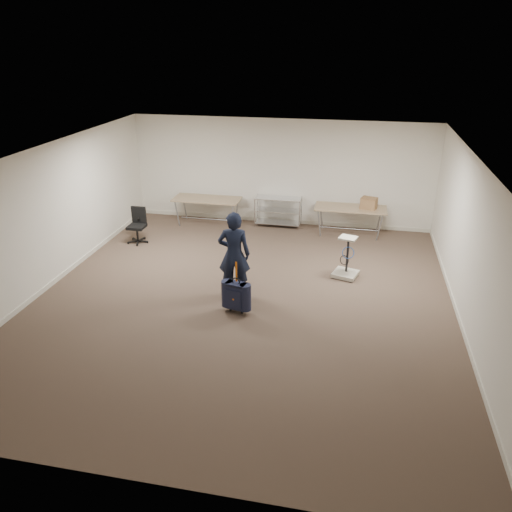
# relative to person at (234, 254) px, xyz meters

# --- Properties ---
(ground) EXTENTS (9.00, 9.00, 0.00)m
(ground) POSITION_rel_person_xyz_m (0.22, -0.18, -0.86)
(ground) COLOR #443429
(ground) RESTS_ON ground
(room_shell) EXTENTS (8.00, 9.00, 9.00)m
(room_shell) POSITION_rel_person_xyz_m (0.22, 1.20, -0.81)
(room_shell) COLOR white
(room_shell) RESTS_ON ground
(folding_table_left) EXTENTS (1.80, 0.75, 0.73)m
(folding_table_left) POSITION_rel_person_xyz_m (-1.68, 3.77, -0.18)
(folding_table_left) COLOR #9D8660
(folding_table_left) RESTS_ON ground
(folding_table_right) EXTENTS (1.80, 0.75, 0.73)m
(folding_table_right) POSITION_rel_person_xyz_m (2.12, 3.77, -0.18)
(folding_table_right) COLOR #9D8660
(folding_table_right) RESTS_ON ground
(wire_shelf) EXTENTS (1.22, 0.47, 0.80)m
(wire_shelf) POSITION_rel_person_xyz_m (0.22, 4.02, -0.42)
(wire_shelf) COLOR silver
(wire_shelf) RESTS_ON ground
(person) EXTENTS (0.67, 0.49, 1.72)m
(person) POSITION_rel_person_xyz_m (0.00, 0.00, 0.00)
(person) COLOR black
(person) RESTS_ON ground
(suitcase) EXTENTS (0.41, 0.29, 1.02)m
(suitcase) POSITION_rel_person_xyz_m (0.20, -0.70, -0.51)
(suitcase) COLOR black
(suitcase) RESTS_ON ground
(office_chair) EXTENTS (0.53, 0.53, 0.87)m
(office_chair) POSITION_rel_person_xyz_m (-3.01, 2.19, -0.59)
(office_chair) COLOR black
(office_chair) RESTS_ON ground
(equipment_cart) EXTENTS (0.61, 0.61, 0.90)m
(equipment_cart) POSITION_rel_person_xyz_m (2.13, 1.24, -0.62)
(equipment_cart) COLOR beige
(equipment_cart) RESTS_ON ground
(cardboard_box) EXTENTS (0.45, 0.38, 0.29)m
(cardboard_box) POSITION_rel_person_xyz_m (2.56, 3.75, 0.01)
(cardboard_box) COLOR olive
(cardboard_box) RESTS_ON folding_table_right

